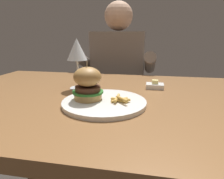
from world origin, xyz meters
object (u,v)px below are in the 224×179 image
main_plate (104,102)px  diner_person (118,91)px  burger_sandwich (88,83)px  wine_glass (77,51)px  butter_dish (155,86)px

main_plate → diner_person: size_ratio=0.23×
main_plate → burger_sandwich: 0.08m
burger_sandwich → wine_glass: 0.21m
main_plate → burger_sandwich: size_ratio=2.18×
wine_glass → diner_person: 0.70m
main_plate → butter_dish: 0.29m
wine_glass → butter_dish: size_ratio=2.83×
main_plate → butter_dish: size_ratio=3.74×
diner_person → burger_sandwich: bearing=-88.3°
main_plate → burger_sandwich: (-0.06, 0.00, 0.06)m
burger_sandwich → wine_glass: bearing=119.3°
butter_dish → diner_person: (-0.25, 0.55, -0.19)m
main_plate → wine_glass: 0.28m
wine_glass → diner_person: size_ratio=0.18×
burger_sandwich → diner_person: size_ratio=0.11×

